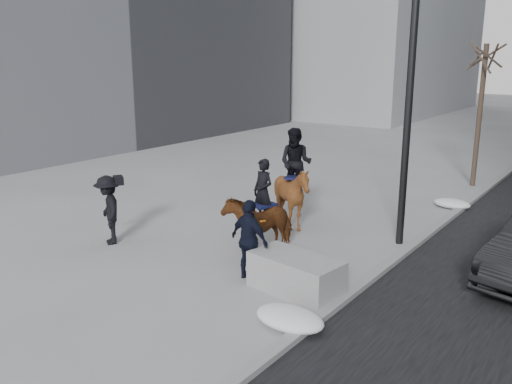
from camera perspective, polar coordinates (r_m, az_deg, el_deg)
The scene contains 10 objects.
ground at distance 12.42m, azimuth -3.29°, elevation -7.84°, with size 120.00×120.00×0.00m, color gray.
curb at distance 19.90m, azimuth 22.48°, elevation -0.19°, with size 0.25×90.00×0.12m, color gray.
planter at distance 11.06m, azimuth 4.19°, elevation -8.63°, with size 1.88×0.94×0.75m, color gray.
tree_near at distance 20.91m, azimuth 22.53°, elevation 8.09°, with size 1.20×1.20×5.58m, color #33281E, non-canonical shape.
mounted_left at distance 12.96m, azimuth 0.40°, elevation -2.85°, with size 1.16×1.90×2.29m.
mounted_right at distance 14.76m, azimuth 3.91°, elevation 0.30°, with size 1.79×1.93×2.76m.
feeder at distance 11.44m, azimuth -0.68°, elevation -5.10°, with size 1.09×0.94×1.75m.
camera_crew at distance 14.10m, azimuth -15.26°, elevation -1.80°, with size 1.31×1.15×1.75m.
lamppost at distance 13.63m, azimuth 16.35°, elevation 15.10°, with size 0.25×1.25×9.09m.
snow_piles at distance 12.70m, azimuth 12.31°, elevation -6.89°, with size 1.32×10.16×0.33m.
Camera 1 is at (7.33, -8.86, 4.70)m, focal length 38.00 mm.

